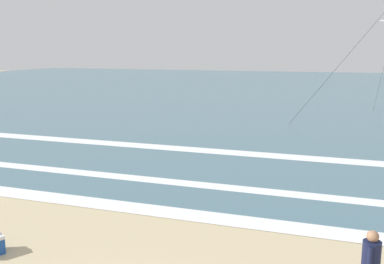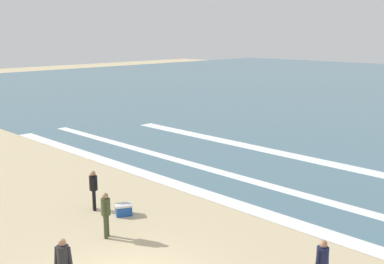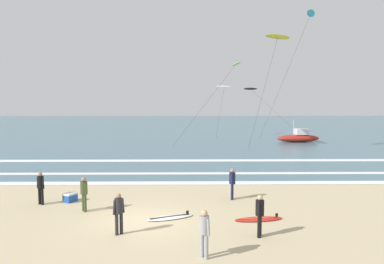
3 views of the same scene
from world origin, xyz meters
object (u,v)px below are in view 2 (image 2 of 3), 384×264
(surfer_left_far, at_px, (94,187))
(cooler_box, at_px, (124,210))
(surfer_background_far, at_px, (322,263))
(surfer_left_near, at_px, (106,211))
(surfer_foreground_main, at_px, (63,261))

(surfer_left_far, height_order, cooler_box, surfer_left_far)
(surfer_background_far, height_order, surfer_left_near, same)
(surfer_background_far, xyz_separation_m, surfer_left_near, (-7.03, -1.91, 0.00))
(surfer_left_far, distance_m, surfer_foreground_main, 6.03)
(surfer_background_far, distance_m, surfer_left_near, 7.29)
(surfer_left_far, distance_m, surfer_background_far, 9.50)
(surfer_left_near, height_order, cooler_box, surfer_left_near)
(surfer_background_far, distance_m, cooler_box, 8.25)
(surfer_left_far, height_order, surfer_left_near, same)
(surfer_background_far, relative_size, surfer_left_near, 1.00)
(surfer_left_far, relative_size, surfer_background_far, 1.00)
(surfer_background_far, bearing_deg, surfer_foreground_main, -136.00)
(surfer_left_far, xyz_separation_m, surfer_left_near, (2.43, -1.11, 0.00))
(surfer_left_far, height_order, surfer_foreground_main, same)
(surfer_foreground_main, xyz_separation_m, cooler_box, (-3.30, 4.43, -0.74))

